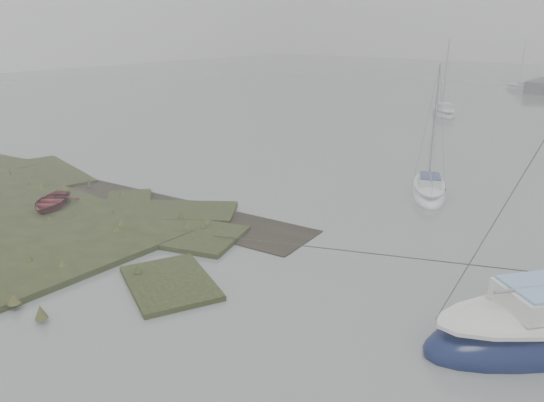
% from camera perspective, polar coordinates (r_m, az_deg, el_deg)
% --- Properties ---
extents(ground, '(160.00, 160.00, 0.00)m').
position_cam_1_polar(ground, '(43.04, 21.14, 6.65)').
color(ground, slate).
rests_on(ground, ground).
extents(sailboat_white, '(3.45, 4.96, 6.71)m').
position_cam_1_polar(sailboat_white, '(27.03, 16.49, 1.06)').
color(sailboat_white, white).
rests_on(sailboat_white, ground).
extents(sailboat_far_a, '(4.20, 5.19, 7.21)m').
position_cam_1_polar(sailboat_far_a, '(51.43, 17.97, 9.03)').
color(sailboat_far_a, silver).
rests_on(sailboat_far_a, ground).
extents(sailboat_far_c, '(5.01, 3.00, 6.72)m').
position_cam_1_polar(sailboat_far_c, '(74.76, 25.42, 10.89)').
color(sailboat_far_c, '#AEB1B8').
rests_on(sailboat_far_c, ground).
extents(dinghy, '(3.14, 3.28, 0.55)m').
position_cam_1_polar(dinghy, '(25.45, -22.68, -0.04)').
color(dinghy, maroon).
rests_on(dinghy, marsh_bank).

